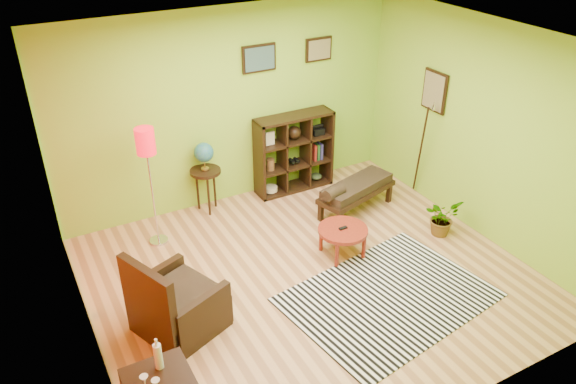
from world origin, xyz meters
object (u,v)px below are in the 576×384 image
cube_shelf (295,153)px  floor_lamp (147,152)px  armchair (175,307)px  potted_plant (441,221)px  globe_table (204,160)px  bench (355,189)px  coffee_table (343,232)px

cube_shelf → floor_lamp: bearing=-169.8°
armchair → floor_lamp: bearing=79.4°
potted_plant → globe_table: bearing=140.7°
floor_lamp → bench: (2.70, -0.61, -0.94)m
potted_plant → coffee_table: bearing=170.7°
floor_lamp → armchair: bearing=-100.6°
armchair → cube_shelf: bearing=38.9°
coffee_table → globe_table: globe_table is taller
cube_shelf → potted_plant: 2.36m
armchair → bench: armchair is taller
coffee_table → globe_table: 2.19m
armchair → potted_plant: armchair is taller
potted_plant → armchair: bearing=-179.1°
armchair → floor_lamp: floor_lamp is taller
bench → potted_plant: (0.70, -1.02, -0.17)m
globe_table → potted_plant: globe_table is taller
cube_shelf → coffee_table: bearing=-100.1°
coffee_table → armchair: (-2.29, -0.29, -0.04)m
coffee_table → globe_table: size_ratio=0.59×
armchair → globe_table: (1.19, 2.12, 0.50)m
coffee_table → potted_plant: (1.43, -0.23, -0.13)m
coffee_table → potted_plant: size_ratio=1.24×
bench → cube_shelf: bearing=111.4°
armchair → cube_shelf: 3.36m
armchair → cube_shelf: size_ratio=0.86×
armchair → globe_table: globe_table is taller
armchair → cube_shelf: (2.61, 2.10, 0.31)m
potted_plant → bench: bearing=124.6°
coffee_table → floor_lamp: size_ratio=0.39×
globe_table → floor_lamp: bearing=-153.5°
cube_shelf → potted_plant: bearing=-61.6°
coffee_table → armchair: 2.30m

